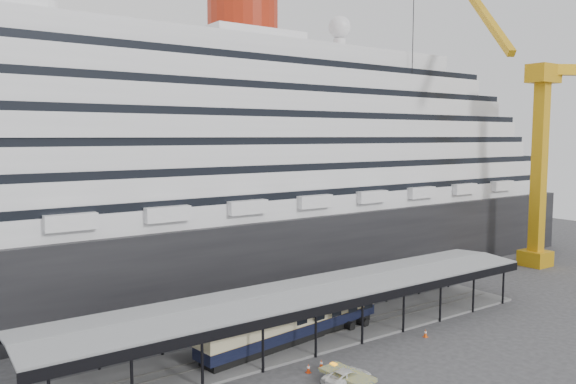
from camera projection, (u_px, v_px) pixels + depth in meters
name	position (u px, v px, depth m)	size (l,w,h in m)	color
ground	(346.00, 353.00, 52.71)	(200.00, 200.00, 0.00)	#313134
cruise_ship	(194.00, 151.00, 76.94)	(130.00, 30.00, 43.90)	black
platform_canopy	(313.00, 315.00, 56.54)	(56.00, 9.18, 5.30)	slate
crane_yellow	(534.00, 139.00, 86.27)	(23.83, 18.78, 47.60)	#C68D12
port_truck	(347.00, 377.00, 46.12)	(2.10, 4.54, 1.26)	silver
pullman_carriage	(294.00, 317.00, 55.11)	(21.91, 5.62, 21.33)	black
traffic_cone_left	(308.00, 368.00, 48.34)	(0.44, 0.44, 0.79)	red
traffic_cone_mid	(321.00, 364.00, 49.30)	(0.47, 0.47, 0.78)	#E0410C
traffic_cone_right	(425.00, 333.00, 56.91)	(0.45, 0.45, 0.84)	#D9490C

